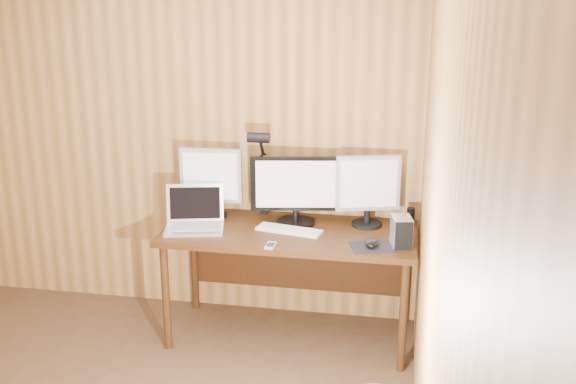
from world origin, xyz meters
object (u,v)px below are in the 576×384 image
(monitor_left, at_px, (211,180))
(speaker, at_px, (411,217))
(monitor_center, at_px, (296,189))
(monitor_right, at_px, (368,188))
(desk_lamp, at_px, (261,161))
(keyboard, at_px, (289,230))
(mouse, at_px, (372,243))
(laptop, at_px, (195,218))
(phone, at_px, (271,246))
(hard_drive, at_px, (401,232))
(desk, at_px, (291,244))

(monitor_left, height_order, speaker, monitor_left)
(monitor_center, relative_size, monitor_right, 1.24)
(monitor_center, height_order, speaker, monitor_center)
(desk_lamp, bearing_deg, keyboard, -40.00)
(mouse, bearing_deg, laptop, 158.55)
(monitor_left, height_order, keyboard, monitor_left)
(monitor_center, xyz_separation_m, phone, (-0.08, -0.43, -0.23))
(monitor_center, xyz_separation_m, monitor_left, (-0.58, 0.04, 0.02))
(monitor_center, height_order, mouse, monitor_center)
(speaker, bearing_deg, mouse, -117.81)
(monitor_right, xyz_separation_m, phone, (-0.54, -0.48, -0.24))
(monitor_right, relative_size, phone, 4.13)
(monitor_right, distance_m, phone, 0.76)
(monitor_left, distance_m, monitor_right, 1.04)
(monitor_right, bearing_deg, desk_lamp, 160.46)
(monitor_center, height_order, monitor_left, monitor_left)
(speaker, height_order, desk_lamp, desk_lamp)
(monitor_center, distance_m, hard_drive, 0.75)
(desk, relative_size, desk_lamp, 2.54)
(phone, bearing_deg, keyboard, 80.28)
(keyboard, bearing_deg, desk_lamp, 145.21)
(monitor_center, distance_m, keyboard, 0.27)
(mouse, xyz_separation_m, phone, (-0.59, -0.10, -0.02))
(monitor_left, distance_m, mouse, 1.17)
(monitor_center, bearing_deg, mouse, -42.60)
(monitor_center, bearing_deg, hard_drive, -31.64)
(speaker, bearing_deg, desk_lamp, 179.64)
(monitor_center, distance_m, mouse, 0.65)
(monitor_right, distance_m, desk_lamp, 0.72)
(laptop, xyz_separation_m, hard_drive, (1.31, -0.09, 0.02))
(monitor_left, bearing_deg, phone, -45.28)
(hard_drive, bearing_deg, desk, 151.33)
(monitor_left, relative_size, mouse, 3.89)
(laptop, xyz_separation_m, mouse, (1.14, -0.15, -0.04))
(desk, xyz_separation_m, desk_lamp, (-0.23, 0.16, 0.51))
(desk, relative_size, hard_drive, 8.85)
(monitor_right, xyz_separation_m, speaker, (0.28, 0.04, -0.19))
(laptop, height_order, desk_lamp, desk_lamp)
(mouse, bearing_deg, monitor_left, 147.16)
(monitor_right, height_order, hard_drive, monitor_right)
(monitor_center, distance_m, desk_lamp, 0.31)
(hard_drive, bearing_deg, monitor_left, 154.27)
(laptop, height_order, mouse, laptop)
(keyboard, height_order, hard_drive, hard_drive)
(laptop, bearing_deg, phone, -37.68)
(monitor_left, xyz_separation_m, laptop, (-0.05, -0.22, -0.19))
(mouse, bearing_deg, monitor_right, 84.22)
(speaker, bearing_deg, monitor_left, -177.79)
(keyboard, bearing_deg, monitor_center, 96.16)
(monitor_left, distance_m, keyboard, 0.64)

